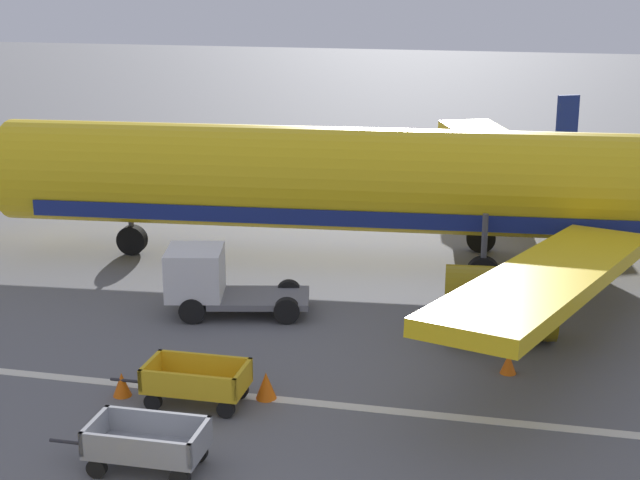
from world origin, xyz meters
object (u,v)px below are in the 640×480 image
Objects in this scene: airplane at (443,185)px; traffic_cone_mid_apron at (266,385)px; baggage_cart_far_end at (196,381)px; traffic_cone_near_plane at (508,363)px; baggage_cart_fourth_in_row at (147,444)px; service_truck_beside_carts at (211,280)px; traffic_cone_by_carts at (122,384)px.

airplane is 53.28× the size of traffic_cone_mid_apron.
traffic_cone_near_plane is (7.48, 3.65, -0.31)m from baggage_cart_far_end.
baggage_cart_far_end is (-0.08, 3.32, 0.00)m from baggage_cart_fourth_in_row.
airplane reaches higher than baggage_cart_far_end.
service_truck_beside_carts is (-1.86, 9.58, 0.50)m from baggage_cart_fourth_in_row.
airplane is 60.38× the size of traffic_cone_by_carts.
airplane is at bearing 44.89° from service_truck_beside_carts.
baggage_cart_far_end is 6.16× the size of traffic_cone_near_plane.
baggage_cart_far_end is at bearing 91.46° from baggage_cart_fourth_in_row.
service_truck_beside_carts reaches higher than traffic_cone_near_plane.
baggage_cart_fourth_in_row is 5.03× the size of traffic_cone_mid_apron.
baggage_cart_far_end is at bearing -156.70° from traffic_cone_mid_apron.
airplane is at bearing 107.24° from traffic_cone_near_plane.
service_truck_beside_carts is 9.65m from traffic_cone_near_plane.
traffic_cone_by_carts is at bearing -92.12° from service_truck_beside_carts.
airplane is 9.86m from traffic_cone_near_plane.
airplane is at bearing 73.98° from baggage_cart_fourth_in_row.
traffic_cone_mid_apron is 1.13× the size of traffic_cone_by_carts.
traffic_cone_by_carts is (-0.23, -6.24, -0.79)m from service_truck_beside_carts.
baggage_cart_far_end is 2.02m from traffic_cone_by_carts.
baggage_cart_fourth_in_row reaches higher than traffic_cone_mid_apron.
baggage_cart_far_end is at bearing -110.24° from airplane.
airplane is 14.58m from traffic_cone_by_carts.
traffic_cone_near_plane is at bearing 43.29° from baggage_cart_fourth_in_row.
baggage_cart_fourth_in_row reaches higher than traffic_cone_by_carts.
service_truck_beside_carts is (-6.45, -6.42, -1.95)m from airplane.
traffic_cone_near_plane is 6.58m from traffic_cone_mid_apron.
service_truck_beside_carts is 6.29m from traffic_cone_by_carts.
baggage_cart_far_end reaches higher than traffic_cone_mid_apron.
traffic_cone_by_carts is at bearing -117.81° from airplane.
service_truck_beside_carts is 7.51× the size of traffic_cone_by_carts.
traffic_cone_mid_apron is (-5.88, -2.96, 0.07)m from traffic_cone_near_plane.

